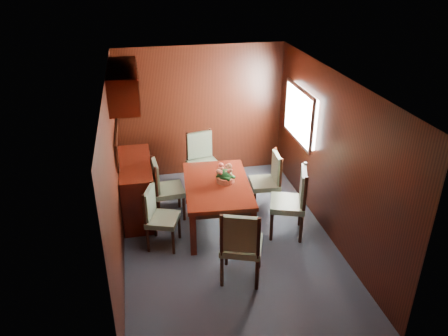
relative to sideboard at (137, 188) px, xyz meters
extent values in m
plane|color=#363F4A|center=(1.25, -1.00, -0.45)|extent=(4.50, 4.50, 0.00)
cube|color=black|center=(-0.25, -1.00, 0.75)|extent=(0.02, 4.50, 2.40)
cube|color=black|center=(2.75, -1.00, 0.75)|extent=(0.02, 4.50, 2.40)
cube|color=black|center=(1.25, 1.25, 0.75)|extent=(3.00, 0.02, 2.40)
cube|color=black|center=(1.25, -3.25, 0.75)|extent=(3.00, 0.02, 2.40)
cube|color=black|center=(1.25, -1.00, 1.95)|extent=(3.00, 4.50, 0.02)
cube|color=white|center=(2.73, 0.10, 1.00)|extent=(0.14, 1.10, 0.80)
cube|color=#B2B2B7|center=(2.66, 0.10, 1.00)|extent=(0.04, 1.20, 0.90)
cube|color=black|center=(-0.22, 0.00, 0.83)|extent=(0.03, 1.36, 0.41)
cube|color=silver|center=(-0.20, 0.00, 0.83)|extent=(0.01, 1.30, 0.35)
cube|color=#370E06|center=(-0.05, 0.00, 1.68)|extent=(0.40, 1.40, 0.50)
cube|color=#370E06|center=(0.00, 0.00, 0.00)|extent=(0.48, 1.40, 0.90)
cube|color=#370E06|center=(0.71, -1.26, -0.12)|extent=(0.09, 0.09, 0.66)
cube|color=#370E06|center=(1.54, -1.33, -0.12)|extent=(0.09, 0.09, 0.66)
cube|color=#370E06|center=(0.82, 0.14, -0.12)|extent=(0.09, 0.09, 0.66)
cube|color=#370E06|center=(1.65, 0.08, -0.12)|extent=(0.09, 0.09, 0.66)
cube|color=black|center=(1.18, -0.59, 0.16)|extent=(0.95, 1.48, 0.10)
cube|color=#370E06|center=(1.18, -0.59, 0.24)|extent=(1.07, 1.60, 0.06)
cylinder|color=black|center=(0.22, -0.73, -0.26)|extent=(0.04, 0.04, 0.37)
cylinder|color=black|center=(0.09, -1.09, -0.26)|extent=(0.04, 0.04, 0.37)
cylinder|color=black|center=(0.56, -0.85, -0.26)|extent=(0.04, 0.04, 0.37)
cylinder|color=black|center=(0.43, -1.21, -0.26)|extent=(0.04, 0.04, 0.37)
cube|color=slate|center=(0.33, -0.97, -0.02)|extent=(0.54, 0.55, 0.08)
cylinder|color=black|center=(0.21, -0.72, 0.23)|extent=(0.04, 0.04, 0.50)
cylinder|color=black|center=(0.08, -1.09, 0.23)|extent=(0.04, 0.04, 0.50)
cube|color=slate|center=(0.16, -0.91, 0.25)|extent=(0.19, 0.40, 0.42)
cylinder|color=black|center=(0.27, -0.01, -0.25)|extent=(0.04, 0.04, 0.40)
cylinder|color=black|center=(0.30, -0.41, -0.25)|extent=(0.04, 0.04, 0.40)
cylinder|color=black|center=(0.66, 0.02, -0.25)|extent=(0.04, 0.04, 0.40)
cylinder|color=black|center=(0.69, -0.38, -0.25)|extent=(0.04, 0.04, 0.40)
cube|color=slate|center=(0.48, -0.20, 0.01)|extent=(0.48, 0.50, 0.08)
cylinder|color=black|center=(0.26, -0.01, 0.28)|extent=(0.04, 0.04, 0.53)
cylinder|color=black|center=(0.29, -0.41, 0.28)|extent=(0.04, 0.04, 0.53)
cube|color=slate|center=(0.29, -0.21, 0.30)|extent=(0.09, 0.43, 0.45)
cylinder|color=black|center=(2.27, -1.31, -0.23)|extent=(0.05, 0.05, 0.44)
cylinder|color=black|center=(2.42, -0.89, -0.23)|extent=(0.05, 0.05, 0.44)
cylinder|color=black|center=(1.87, -1.17, -0.23)|extent=(0.05, 0.05, 0.44)
cylinder|color=black|center=(2.02, -0.75, -0.23)|extent=(0.05, 0.05, 0.44)
cube|color=slate|center=(2.15, -1.03, 0.05)|extent=(0.63, 0.65, 0.09)
cylinder|color=black|center=(2.28, -1.31, 0.34)|extent=(0.05, 0.05, 0.58)
cylinder|color=black|center=(2.43, -0.89, 0.34)|extent=(0.05, 0.05, 0.58)
cube|color=slate|center=(2.34, -1.09, 0.37)|extent=(0.22, 0.47, 0.49)
cylinder|color=black|center=(2.20, -0.49, -0.25)|extent=(0.04, 0.04, 0.39)
cylinder|color=black|center=(2.23, -0.09, -0.25)|extent=(0.04, 0.04, 0.39)
cylinder|color=black|center=(1.81, -0.47, -0.25)|extent=(0.04, 0.04, 0.39)
cylinder|color=black|center=(1.84, -0.06, -0.25)|extent=(0.04, 0.04, 0.39)
cube|color=slate|center=(2.02, -0.28, 0.01)|extent=(0.48, 0.50, 0.08)
cylinder|color=black|center=(2.21, -0.49, 0.27)|extent=(0.04, 0.04, 0.53)
cylinder|color=black|center=(2.24, -0.09, 0.27)|extent=(0.04, 0.04, 0.53)
cube|color=slate|center=(2.20, -0.29, 0.29)|extent=(0.09, 0.43, 0.45)
cylinder|color=black|center=(0.97, -1.98, -0.23)|extent=(0.05, 0.05, 0.43)
cylinder|color=black|center=(1.39, -2.13, -0.23)|extent=(0.05, 0.05, 0.43)
cylinder|color=black|center=(1.11, -1.59, -0.23)|extent=(0.05, 0.05, 0.43)
cylinder|color=black|center=(1.53, -1.74, -0.23)|extent=(0.05, 0.05, 0.43)
cube|color=slate|center=(1.25, -1.86, 0.05)|extent=(0.64, 0.63, 0.09)
cylinder|color=black|center=(0.97, -2.00, 0.34)|extent=(0.05, 0.05, 0.57)
cylinder|color=black|center=(1.38, -2.14, 0.34)|extent=(0.05, 0.05, 0.57)
cube|color=slate|center=(1.18, -2.05, 0.36)|extent=(0.46, 0.22, 0.49)
cylinder|color=black|center=(1.32, 0.78, -0.24)|extent=(0.05, 0.05, 0.42)
cylinder|color=black|center=(0.90, 0.69, -0.24)|extent=(0.05, 0.05, 0.42)
cylinder|color=black|center=(1.42, 0.38, -0.24)|extent=(0.05, 0.05, 0.42)
cylinder|color=black|center=(1.00, 0.29, -0.24)|extent=(0.05, 0.05, 0.42)
cube|color=slate|center=(1.16, 0.54, 0.04)|extent=(0.59, 0.57, 0.09)
cylinder|color=black|center=(1.32, 0.79, 0.32)|extent=(0.05, 0.05, 0.56)
cylinder|color=black|center=(0.90, 0.70, 0.32)|extent=(0.05, 0.05, 0.56)
cube|color=slate|center=(1.12, 0.73, 0.34)|extent=(0.46, 0.16, 0.47)
cylinder|color=#C45C3C|center=(1.31, -0.57, 0.31)|extent=(0.27, 0.27, 0.08)
sphere|color=#1B511F|center=(1.31, -0.57, 0.37)|extent=(0.21, 0.21, 0.21)
camera|label=1|loc=(0.13, -6.21, 3.39)|focal=35.00mm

